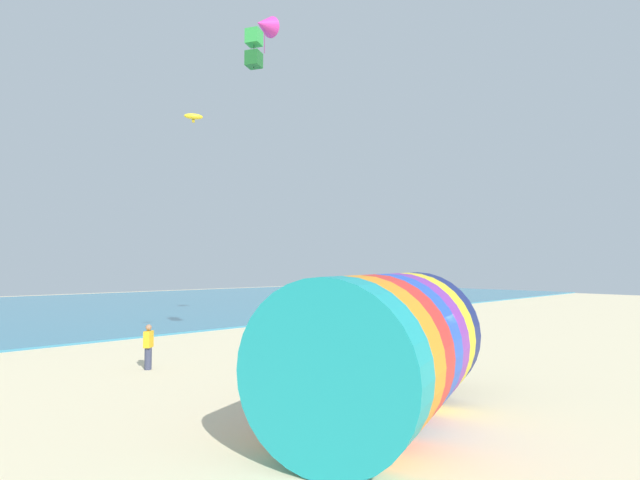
{
  "coord_description": "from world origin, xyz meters",
  "views": [
    {
      "loc": [
        -8.54,
        -6.86,
        3.56
      ],
      "look_at": [
        0.2,
        2.25,
        4.21
      ],
      "focal_mm": 28.0,
      "sensor_mm": 36.0,
      "label": 1
    }
  ],
  "objects_px": {
    "kite_green_box": "(254,48)",
    "kite_yellow_parafoil": "(193,116)",
    "kite_handler": "(446,355)",
    "kite_magenta_delta": "(265,25)",
    "bystander_near_water": "(148,347)",
    "giant_inflatable_tube": "(383,350)"
  },
  "relations": [
    {
      "from": "kite_handler",
      "to": "kite_magenta_delta",
      "type": "xyz_separation_m",
      "value": [
        2.19,
        11.85,
        15.07
      ]
    },
    {
      "from": "giant_inflatable_tube",
      "to": "kite_yellow_parafoil",
      "type": "xyz_separation_m",
      "value": [
        1.3,
        10.79,
        7.91
      ]
    },
    {
      "from": "kite_handler",
      "to": "kite_magenta_delta",
      "type": "relative_size",
      "value": 0.81
    },
    {
      "from": "kite_handler",
      "to": "kite_green_box",
      "type": "relative_size",
      "value": 1.11
    },
    {
      "from": "giant_inflatable_tube",
      "to": "kite_magenta_delta",
      "type": "relative_size",
      "value": 3.34
    },
    {
      "from": "kite_handler",
      "to": "kite_magenta_delta",
      "type": "height_order",
      "value": "kite_magenta_delta"
    },
    {
      "from": "kite_green_box",
      "to": "kite_yellow_parafoil",
      "type": "bearing_deg",
      "value": 117.26
    },
    {
      "from": "kite_green_box",
      "to": "bystander_near_water",
      "type": "distance_m",
      "value": 11.86
    },
    {
      "from": "kite_magenta_delta",
      "to": "kite_yellow_parafoil",
      "type": "distance_m",
      "value": 8.51
    },
    {
      "from": "kite_yellow_parafoil",
      "to": "kite_green_box",
      "type": "relative_size",
      "value": 0.52
    },
    {
      "from": "kite_green_box",
      "to": "bystander_near_water",
      "type": "height_order",
      "value": "kite_green_box"
    },
    {
      "from": "kite_green_box",
      "to": "giant_inflatable_tube",
      "type": "bearing_deg",
      "value": -106.82
    },
    {
      "from": "kite_magenta_delta",
      "to": "kite_handler",
      "type": "bearing_deg",
      "value": -100.46
    },
    {
      "from": "kite_green_box",
      "to": "kite_handler",
      "type": "bearing_deg",
      "value": -76.13
    },
    {
      "from": "kite_handler",
      "to": "kite_yellow_parafoil",
      "type": "bearing_deg",
      "value": 107.4
    },
    {
      "from": "kite_handler",
      "to": "kite_yellow_parafoil",
      "type": "distance_m",
      "value": 13.37
    },
    {
      "from": "kite_yellow_parafoil",
      "to": "kite_magenta_delta",
      "type": "bearing_deg",
      "value": 22.58
    },
    {
      "from": "giant_inflatable_tube",
      "to": "kite_green_box",
      "type": "xyz_separation_m",
      "value": [
        2.54,
        8.4,
        10.34
      ]
    },
    {
      "from": "kite_magenta_delta",
      "to": "giant_inflatable_tube",
      "type": "bearing_deg",
      "value": -116.71
    },
    {
      "from": "kite_magenta_delta",
      "to": "bystander_near_water",
      "type": "distance_m",
      "value": 17.34
    },
    {
      "from": "giant_inflatable_tube",
      "to": "kite_green_box",
      "type": "distance_m",
      "value": 13.56
    },
    {
      "from": "giant_inflatable_tube",
      "to": "kite_handler",
      "type": "distance_m",
      "value": 4.55
    }
  ]
}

